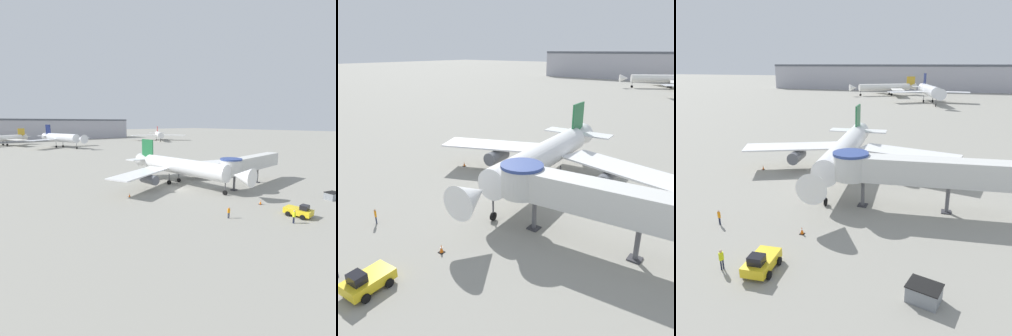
% 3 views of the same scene
% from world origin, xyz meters
% --- Properties ---
extents(ground_plane, '(800.00, 800.00, 0.00)m').
position_xyz_m(ground_plane, '(0.00, 0.00, 0.00)').
color(ground_plane, gray).
extents(main_airplane, '(33.46, 30.15, 9.12)m').
position_xyz_m(main_airplane, '(2.62, 2.92, 3.87)').
color(main_airplane, white).
rests_on(main_airplane, ground_plane).
extents(jet_bridge, '(20.33, 5.10, 6.41)m').
position_xyz_m(jet_bridge, '(12.96, -6.63, 4.72)').
color(jet_bridge, silver).
rests_on(jet_bridge, ground_plane).
extents(pushback_tug_yellow, '(2.48, 3.67, 1.81)m').
position_xyz_m(pushback_tug_yellow, '(2.93, -21.82, 0.78)').
color(pushback_tug_yellow, yellow).
rests_on(pushback_tug_yellow, ground_plane).
extents(service_container_gray, '(2.73, 2.30, 1.29)m').
position_xyz_m(service_container_gray, '(15.66, -21.70, 0.65)').
color(service_container_gray, gray).
rests_on(service_container_gray, ground_plane).
extents(traffic_cone_near_nose, '(0.47, 0.47, 0.78)m').
position_xyz_m(traffic_cone_near_nose, '(3.64, -15.41, 0.37)').
color(traffic_cone_near_nose, black).
rests_on(traffic_cone_near_nose, ground_plane).
extents(traffic_cone_port_wing, '(0.42, 0.42, 0.70)m').
position_xyz_m(traffic_cone_port_wing, '(-10.53, 1.77, 0.33)').
color(traffic_cone_port_wing, black).
rests_on(traffic_cone_port_wing, ground_plane).
extents(ground_crew_marshaller, '(0.33, 0.40, 1.79)m').
position_xyz_m(ground_crew_marshaller, '(-0.22, -22.60, 1.03)').
color(ground_crew_marshaller, '#1E2338').
rests_on(ground_crew_marshaller, ground_plane).
extents(ground_crew_wing_walker, '(0.36, 0.29, 1.61)m').
position_xyz_m(ground_crew_wing_walker, '(-5.35, -16.02, 0.93)').
color(ground_crew_wing_walker, '#1E2338').
rests_on(ground_crew_wing_walker, ground_plane).
extents(background_jet_navy_tail, '(34.30, 35.50, 11.84)m').
position_xyz_m(background_jet_navy_tail, '(9.94, 103.47, 5.16)').
color(background_jet_navy_tail, silver).
rests_on(background_jet_navy_tail, ground_plane).
extents(background_jet_gold_tail, '(34.28, 31.24, 9.49)m').
position_xyz_m(background_jet_gold_tail, '(-13.63, 133.53, 4.19)').
color(background_jet_gold_tail, white).
rests_on(background_jet_gold_tail, ground_plane).
extents(background_jet_red_tail, '(35.74, 35.25, 9.95)m').
position_xyz_m(background_jet_red_tail, '(81.76, 114.42, 4.37)').
color(background_jet_red_tail, white).
rests_on(background_jet_red_tail, ground_plane).
extents(terminal_building, '(177.98, 22.96, 15.49)m').
position_xyz_m(terminal_building, '(-4.98, 175.00, 7.76)').
color(terminal_building, '#A8A8B2').
rests_on(terminal_building, ground_plane).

